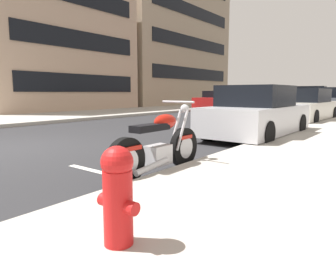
{
  "coord_description": "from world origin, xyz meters",
  "views": [
    {
      "loc": [
        -3.07,
        -7.04,
        1.27
      ],
      "look_at": [
        0.71,
        -4.11,
        0.6
      ],
      "focal_mm": 32.48,
      "sensor_mm": 36.0,
      "label": 1
    }
  ],
  "objects": [
    {
      "name": "car_opposite_curb",
      "position": [
        16.89,
        3.63,
        0.66
      ],
      "size": [
        4.75,
        2.02,
        1.38
      ],
      "rotation": [
        0.0,
        0.0,
        3.17
      ],
      "color": "#AD1919",
      "rests_on": "ground"
    },
    {
      "name": "fire_hydrant",
      "position": [
        -1.6,
        -5.43,
        0.53
      ],
      "size": [
        0.24,
        0.36,
        0.75
      ],
      "color": "red",
      "rests_on": "sidewalk_near_curb"
    },
    {
      "name": "parked_motorcycle",
      "position": [
        0.47,
        -4.13,
        0.44
      ],
      "size": [
        2.05,
        0.62,
        1.13
      ],
      "rotation": [
        0.0,
        0.0,
        0.0
      ],
      "color": "black",
      "rests_on": "ground"
    },
    {
      "name": "parked_car_behind_motorcycle",
      "position": [
        5.17,
        -3.81,
        0.67
      ],
      "size": [
        4.13,
        1.84,
        1.46
      ],
      "rotation": [
        0.0,
        0.0,
        -0.02
      ],
      "color": "silver",
      "rests_on": "ground"
    },
    {
      "name": "townhouse_far_uphill",
      "position": [
        21.67,
        14.66,
        6.85
      ],
      "size": [
        14.31,
        11.35,
        13.7
      ],
      "color": "tan",
      "rests_on": "ground"
    },
    {
      "name": "parked_car_second_in_row",
      "position": [
        11.05,
        -3.62,
        0.66
      ],
      "size": [
        4.72,
        2.03,
        1.43
      ],
      "rotation": [
        0.0,
        0.0,
        -0.04
      ],
      "color": "beige",
      "rests_on": "ground"
    },
    {
      "name": "townhouse_near_left",
      "position": [
        8.87,
        13.9,
        4.21
      ],
      "size": [
        10.18,
        9.84,
        8.41
      ],
      "color": "tan",
      "rests_on": "ground"
    },
    {
      "name": "sidewalk_far_curb",
      "position": [
        12.0,
        6.73,
        0.07
      ],
      "size": [
        120.0,
        5.0,
        0.14
      ],
      "primitive_type": "cube",
      "color": "#ADA89E",
      "rests_on": "ground"
    },
    {
      "name": "parked_car_far_down_curb",
      "position": [
        16.67,
        -3.78,
        0.72
      ],
      "size": [
        4.11,
        1.96,
        1.55
      ],
      "rotation": [
        0.0,
        0.0,
        0.01
      ],
      "color": "#4C515B",
      "rests_on": "ground"
    },
    {
      "name": "parking_stall_stripe",
      "position": [
        0.0,
        -3.63,
        0.0
      ],
      "size": [
        0.12,
        2.2,
        0.01
      ],
      "primitive_type": "cube",
      "color": "silver",
      "rests_on": "ground"
    },
    {
      "name": "ground_plane",
      "position": [
        0.0,
        0.0,
        0.0
      ],
      "size": [
        260.0,
        260.0,
        0.0
      ],
      "primitive_type": "plane",
      "color": "#28282B"
    },
    {
      "name": "crossing_truck",
      "position": [
        35.72,
        2.09,
        1.03
      ],
      "size": [
        2.2,
        5.36,
        2.0
      ],
      "rotation": [
        0.0,
        0.0,
        1.59
      ],
      "color": "#B7B7BC",
      "rests_on": "ground"
    }
  ]
}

